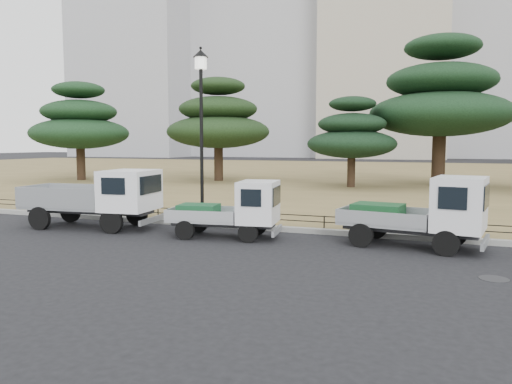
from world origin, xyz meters
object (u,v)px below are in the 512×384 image
at_px(truck_kei_rear, 422,212).
at_px(truck_large, 98,196).
at_px(truck_kei_front, 232,209).
at_px(street_lamp, 201,106).
at_px(tarp_pile, 84,202).

bearing_deg(truck_kei_rear, truck_large, -168.44).
bearing_deg(truck_kei_front, truck_kei_rear, -2.98).
distance_m(truck_large, street_lamp, 4.56).
distance_m(truck_kei_front, street_lamp, 4.17).
relative_size(truck_large, truck_kei_rear, 1.18).
bearing_deg(truck_kei_rear, tarp_pile, -179.16).
xyz_separation_m(truck_kei_front, tarp_pile, (-7.31, 2.28, -0.35)).
height_order(truck_kei_front, truck_kei_rear, truck_kei_rear).
bearing_deg(truck_kei_front, truck_large, 171.97).
bearing_deg(truck_large, truck_kei_rear, -3.24).
height_order(truck_kei_front, street_lamp, street_lamp).
distance_m(street_lamp, tarp_pile, 6.47).
relative_size(truck_kei_front, tarp_pile, 2.53).
relative_size(street_lamp, tarp_pile, 4.33).
distance_m(truck_kei_front, tarp_pile, 7.66).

